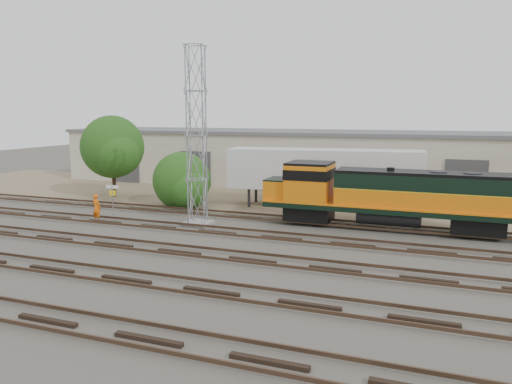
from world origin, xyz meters
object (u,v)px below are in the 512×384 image
(signal_tower, at_px, (197,140))
(worker, at_px, (97,208))
(semi_trailer, at_px, (329,171))
(locomotive, at_px, (385,195))

(signal_tower, height_order, worker, signal_tower)
(signal_tower, relative_size, worker, 6.01)
(signal_tower, height_order, semi_trailer, signal_tower)
(locomotive, xyz_separation_m, semi_trailer, (-4.73, 5.68, 0.60))
(locomotive, bearing_deg, semi_trailer, 129.82)
(worker, bearing_deg, semi_trailer, -129.19)
(signal_tower, bearing_deg, worker, -166.54)
(signal_tower, distance_m, semi_trailer, 10.99)
(semi_trailer, bearing_deg, worker, -149.27)
(signal_tower, xyz_separation_m, worker, (-6.58, -1.57, -4.47))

